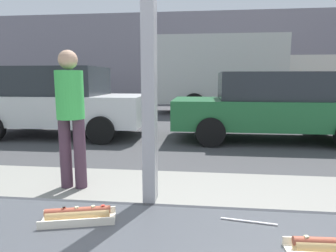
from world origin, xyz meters
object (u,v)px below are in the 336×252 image
Objects in this scene: hotdog_tray_far at (336,247)px; pedestrian at (71,111)px; parked_car_white at (62,101)px; parked_car_green at (270,106)px; box_truck at (234,73)px; hotdog_tray_near at (78,215)px.

pedestrian reaches higher than hotdog_tray_far.
parked_car_white reaches higher than parked_car_green.
pedestrian is at bearing -106.60° from box_truck.
parked_car_white is (-3.97, 6.46, -0.11)m from hotdog_tray_far.
hotdog_tray_near is 0.06× the size of parked_car_green.
box_truck is at bearing 81.67° from hotdog_tray_near.
hotdog_tray_near is 0.04× the size of box_truck.
parked_car_white is 5.21m from parked_car_green.
parked_car_green is at bearing 79.16° from hotdog_tray_far.
parked_car_green is 5.72m from box_truck.
hotdog_tray_near is 7.09m from parked_car_white.
box_truck reaches higher than hotdog_tray_near.
parked_car_green is (2.04, 6.35, -0.16)m from hotdog_tray_near.
pedestrian reaches higher than parked_car_green.
parked_car_green is at bearing -87.13° from box_truck.
hotdog_tray_far is at bearing -100.84° from parked_car_green.
hotdog_tray_far is 0.04× the size of box_truck.
hotdog_tray_far is 0.06× the size of parked_car_white.
pedestrian reaches higher than parked_car_white.
box_truck reaches higher than parked_car_white.
parked_car_white is at bearing 180.00° from parked_car_green.
box_truck is at bearing 48.93° from parked_car_white.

